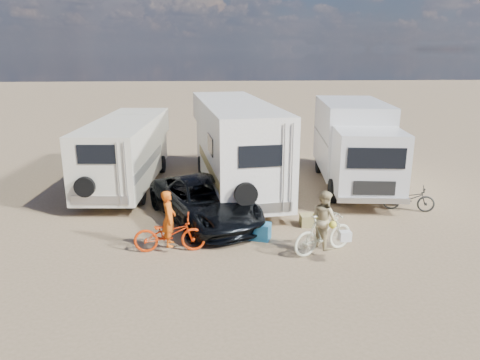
{
  "coord_description": "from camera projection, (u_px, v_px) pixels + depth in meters",
  "views": [
    {
      "loc": [
        -1.4,
        -10.4,
        5.26
      ],
      "look_at": [
        -0.49,
        3.35,
        1.3
      ],
      "focal_mm": 34.13,
      "sensor_mm": 36.0,
      "label": 1
    }
  ],
  "objects": [
    {
      "name": "bike_woman",
      "position": [
        324.0,
        233.0,
        12.1
      ],
      "size": [
        1.9,
        1.22,
        1.11
      ],
      "primitive_type": "imported",
      "rotation": [
        0.0,
        0.0,
        1.99
      ],
      "color": "beige",
      "rests_on": "ground"
    },
    {
      "name": "cooler",
      "position": [
        260.0,
        231.0,
        13.06
      ],
      "size": [
        0.71,
        0.62,
        0.48
      ],
      "primitive_type": "cube",
      "rotation": [
        0.0,
        0.0,
        -0.37
      ],
      "color": "#216A99",
      "rests_on": "ground"
    },
    {
      "name": "crate",
      "position": [
        307.0,
        220.0,
        14.08
      ],
      "size": [
        0.45,
        0.45,
        0.35
      ],
      "primitive_type": "cube",
      "rotation": [
        0.0,
        0.0,
        0.02
      ],
      "color": "olive",
      "rests_on": "ground"
    },
    {
      "name": "rv_main",
      "position": [
        235.0,
        147.0,
        17.29
      ],
      "size": [
        3.35,
        8.62,
        3.38
      ],
      "primitive_type": null,
      "rotation": [
        0.0,
        0.0,
        0.12
      ],
      "color": "silver",
      "rests_on": "ground"
    },
    {
      "name": "dark_suv",
      "position": [
        204.0,
        201.0,
        14.31
      ],
      "size": [
        4.06,
        5.37,
        1.36
      ],
      "primitive_type": "imported",
      "rotation": [
        0.0,
        0.0,
        0.42
      ],
      "color": "black",
      "rests_on": "ground"
    },
    {
      "name": "rider_man",
      "position": [
        169.0,
        225.0,
        12.14
      ],
      "size": [
        0.38,
        0.56,
        1.53
      ],
      "primitive_type": "imported",
      "rotation": [
        0.0,
        0.0,
        1.59
      ],
      "color": "#D6550F",
      "rests_on": "ground"
    },
    {
      "name": "box_truck",
      "position": [
        355.0,
        146.0,
        17.71
      ],
      "size": [
        3.22,
        7.09,
        3.26
      ],
      "primitive_type": null,
      "rotation": [
        0.0,
        0.0,
        -0.12
      ],
      "color": "silver",
      "rests_on": "ground"
    },
    {
      "name": "rv_left",
      "position": [
        127.0,
        154.0,
        17.78
      ],
      "size": [
        2.67,
        7.38,
        2.66
      ],
      "primitive_type": null,
      "rotation": [
        0.0,
        0.0,
        -0.07
      ],
      "color": "white",
      "rests_on": "ground"
    },
    {
      "name": "bike_man",
      "position": [
        169.0,
        234.0,
        12.21
      ],
      "size": [
        1.93,
        0.71,
        1.0
      ],
      "primitive_type": "imported",
      "rotation": [
        0.0,
        0.0,
        1.59
      ],
      "color": "red",
      "rests_on": "ground"
    },
    {
      "name": "bike_parked",
      "position": [
        409.0,
        198.0,
        15.33
      ],
      "size": [
        1.76,
        1.07,
        0.87
      ],
      "primitive_type": "imported",
      "rotation": [
        0.0,
        0.0,
        1.25
      ],
      "color": "black",
      "rests_on": "ground"
    },
    {
      "name": "rider_woman",
      "position": [
        324.0,
        225.0,
        12.04
      ],
      "size": [
        0.85,
        0.93,
        1.56
      ],
      "primitive_type": "imported",
      "rotation": [
        0.0,
        0.0,
        1.99
      ],
      "color": "tan",
      "rests_on": "ground"
    },
    {
      "name": "ground",
      "position": [
        268.0,
        265.0,
        11.52
      ],
      "size": [
        140.0,
        140.0,
        0.0
      ],
      "primitive_type": "plane",
      "color": "#917756",
      "rests_on": "ground"
    }
  ]
}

